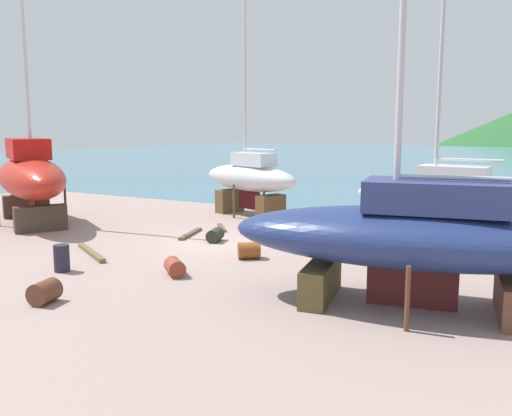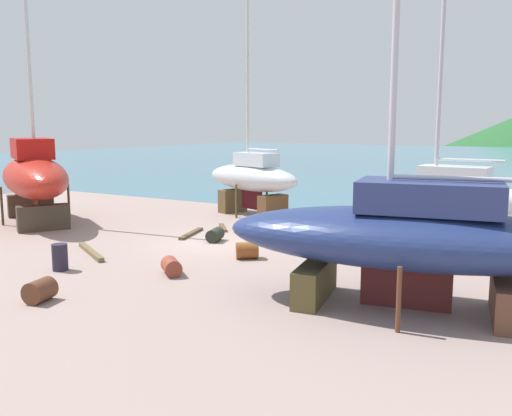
{
  "view_description": "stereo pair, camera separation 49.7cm",
  "coord_description": "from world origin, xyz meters",
  "px_view_note": "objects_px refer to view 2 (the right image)",
  "views": [
    {
      "loc": [
        12.52,
        -19.01,
        4.9
      ],
      "look_at": [
        1.24,
        1.32,
        1.4
      ],
      "focal_mm": 38.62,
      "sensor_mm": 36.0,
      "label": 1
    },
    {
      "loc": [
        12.95,
        -18.77,
        4.9
      ],
      "look_at": [
        1.24,
        1.32,
        1.4
      ],
      "focal_mm": 38.62,
      "sensor_mm": 36.0,
      "label": 2
    }
  ],
  "objects_px": {
    "sailboat_small_center": "(252,178)",
    "barrel_by_slipway": "(60,257)",
    "sailboat_far_slipway": "(34,176)",
    "sailboat_large_starboard": "(409,237)",
    "barrel_rust_near": "(40,291)",
    "barrel_rust_mid": "(247,250)",
    "barrel_tar_black": "(215,235)",
    "sailboat_mid_port": "(444,199)",
    "barrel_blue_faded": "(171,267)"
  },
  "relations": [
    {
      "from": "sailboat_mid_port",
      "to": "barrel_tar_black",
      "type": "bearing_deg",
      "value": 23.5
    },
    {
      "from": "barrel_rust_mid",
      "to": "barrel_tar_black",
      "type": "distance_m",
      "value": 3.41
    },
    {
      "from": "sailboat_mid_port",
      "to": "sailboat_small_center",
      "type": "height_order",
      "value": "sailboat_mid_port"
    },
    {
      "from": "sailboat_far_slipway",
      "to": "sailboat_small_center",
      "type": "bearing_deg",
      "value": 72.11
    },
    {
      "from": "sailboat_far_slipway",
      "to": "barrel_rust_mid",
      "type": "relative_size",
      "value": 19.6
    },
    {
      "from": "barrel_blue_faded",
      "to": "sailboat_far_slipway",
      "type": "bearing_deg",
      "value": 160.31
    },
    {
      "from": "barrel_rust_mid",
      "to": "barrel_tar_black",
      "type": "xyz_separation_m",
      "value": [
        -2.78,
        1.96,
        -0.03
      ]
    },
    {
      "from": "sailboat_large_starboard",
      "to": "barrel_rust_near",
      "type": "xyz_separation_m",
      "value": [
        -9.04,
        -4.58,
        -1.67
      ]
    },
    {
      "from": "barrel_by_slipway",
      "to": "sailboat_large_starboard",
      "type": "bearing_deg",
      "value": 9.92
    },
    {
      "from": "sailboat_mid_port",
      "to": "barrel_rust_near",
      "type": "height_order",
      "value": "sailboat_mid_port"
    },
    {
      "from": "sailboat_small_center",
      "to": "barrel_blue_faded",
      "type": "relative_size",
      "value": 13.67
    },
    {
      "from": "sailboat_far_slipway",
      "to": "sailboat_small_center",
      "type": "xyz_separation_m",
      "value": [
        8.42,
        7.33,
        -0.33
      ]
    },
    {
      "from": "barrel_rust_mid",
      "to": "barrel_tar_black",
      "type": "bearing_deg",
      "value": 144.82
    },
    {
      "from": "sailboat_small_center",
      "to": "barrel_rust_near",
      "type": "xyz_separation_m",
      "value": [
        2.43,
        -15.77,
        -1.73
      ]
    },
    {
      "from": "sailboat_mid_port",
      "to": "barrel_rust_near",
      "type": "distance_m",
      "value": 15.01
    },
    {
      "from": "sailboat_small_center",
      "to": "barrel_rust_mid",
      "type": "distance_m",
      "value": 9.96
    },
    {
      "from": "sailboat_far_slipway",
      "to": "barrel_rust_near",
      "type": "height_order",
      "value": "sailboat_far_slipway"
    },
    {
      "from": "barrel_tar_black",
      "to": "barrel_by_slipway",
      "type": "distance_m",
      "value": 6.86
    },
    {
      "from": "sailboat_mid_port",
      "to": "barrel_rust_mid",
      "type": "bearing_deg",
      "value": 44.32
    },
    {
      "from": "sailboat_large_starboard",
      "to": "barrel_blue_faded",
      "type": "distance_m",
      "value": 7.84
    },
    {
      "from": "sailboat_small_center",
      "to": "barrel_tar_black",
      "type": "bearing_deg",
      "value": 126.53
    },
    {
      "from": "barrel_tar_black",
      "to": "barrel_rust_near",
      "type": "relative_size",
      "value": 1.17
    },
    {
      "from": "sailboat_small_center",
      "to": "barrel_by_slipway",
      "type": "bearing_deg",
      "value": 110.03
    },
    {
      "from": "barrel_blue_faded",
      "to": "barrel_tar_black",
      "type": "bearing_deg",
      "value": 109.18
    },
    {
      "from": "sailboat_small_center",
      "to": "barrel_by_slipway",
      "type": "distance_m",
      "value": 13.27
    },
    {
      "from": "barrel_rust_near",
      "to": "sailboat_small_center",
      "type": "bearing_deg",
      "value": 98.76
    },
    {
      "from": "sailboat_mid_port",
      "to": "barrel_blue_faded",
      "type": "bearing_deg",
      "value": 53.79
    },
    {
      "from": "sailboat_far_slipway",
      "to": "barrel_by_slipway",
      "type": "distance_m",
      "value": 10.58
    },
    {
      "from": "barrel_blue_faded",
      "to": "barrel_rust_near",
      "type": "relative_size",
      "value": 1.1
    },
    {
      "from": "sailboat_small_center",
      "to": "barrel_rust_near",
      "type": "relative_size",
      "value": 15.02
    },
    {
      "from": "barrel_tar_black",
      "to": "barrel_rust_mid",
      "type": "bearing_deg",
      "value": -35.18
    },
    {
      "from": "sailboat_large_starboard",
      "to": "barrel_blue_faded",
      "type": "relative_size",
      "value": 16.09
    },
    {
      "from": "sailboat_mid_port",
      "to": "barrel_tar_black",
      "type": "distance_m",
      "value": 9.46
    },
    {
      "from": "sailboat_mid_port",
      "to": "sailboat_far_slipway",
      "type": "relative_size",
      "value": 0.84
    },
    {
      "from": "sailboat_mid_port",
      "to": "barrel_rust_mid",
      "type": "distance_m",
      "value": 8.04
    },
    {
      "from": "sailboat_large_starboard",
      "to": "barrel_rust_near",
      "type": "bearing_deg",
      "value": 16.76
    },
    {
      "from": "sailboat_small_center",
      "to": "barrel_tar_black",
      "type": "height_order",
      "value": "sailboat_small_center"
    },
    {
      "from": "sailboat_small_center",
      "to": "barrel_by_slipway",
      "type": "height_order",
      "value": "sailboat_small_center"
    },
    {
      "from": "barrel_rust_near",
      "to": "barrel_rust_mid",
      "type": "bearing_deg",
      "value": 71.66
    },
    {
      "from": "sailboat_large_starboard",
      "to": "barrel_tar_black",
      "type": "bearing_deg",
      "value": -36.24
    },
    {
      "from": "sailboat_far_slipway",
      "to": "barrel_blue_faded",
      "type": "bearing_deg",
      "value": 11.38
    },
    {
      "from": "sailboat_far_slipway",
      "to": "barrel_tar_black",
      "type": "distance_m",
      "value": 10.71
    },
    {
      "from": "sailboat_far_slipway",
      "to": "barrel_rust_mid",
      "type": "height_order",
      "value": "sailboat_far_slipway"
    },
    {
      "from": "sailboat_far_slipway",
      "to": "sailboat_large_starboard",
      "type": "distance_m",
      "value": 20.27
    },
    {
      "from": "sailboat_small_center",
      "to": "barrel_by_slipway",
      "type": "xyz_separation_m",
      "value": [
        0.19,
        -13.17,
        -1.59
      ]
    },
    {
      "from": "barrel_blue_faded",
      "to": "barrel_by_slipway",
      "type": "bearing_deg",
      "value": -158.36
    },
    {
      "from": "barrel_rust_mid",
      "to": "barrel_blue_faded",
      "type": "xyz_separation_m",
      "value": [
        -0.99,
        -3.19,
        -0.03
      ]
    },
    {
      "from": "sailboat_large_starboard",
      "to": "sailboat_small_center",
      "type": "bearing_deg",
      "value": -54.38
    },
    {
      "from": "sailboat_far_slipway",
      "to": "barrel_blue_faded",
      "type": "height_order",
      "value": "sailboat_far_slipway"
    },
    {
      "from": "barrel_tar_black",
      "to": "barrel_blue_faded",
      "type": "relative_size",
      "value": 1.07
    }
  ]
}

